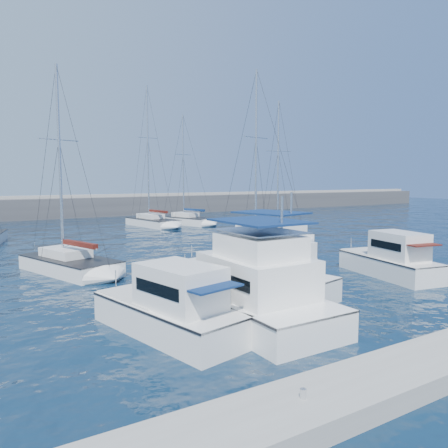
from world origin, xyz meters
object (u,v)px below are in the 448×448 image
motor_yacht_stbd_inner (258,271)px  sailboat_back_b (152,222)px  motor_yacht_port_outer (171,311)px  sailboat_mid_d (262,248)px  sailboat_mid_e (280,235)px  sailboat_mid_b (70,264)px  motor_yacht_port_inner (246,292)px  motor_yacht_stbd_outer (392,261)px  sailboat_back_c (188,220)px

motor_yacht_stbd_inner → sailboat_back_b: size_ratio=0.53×
motor_yacht_port_outer → sailboat_mid_d: (13.54, 12.48, -0.42)m
motor_yacht_stbd_inner → sailboat_mid_e: bearing=34.7°
sailboat_mid_b → sailboat_back_b: sailboat_back_b is taller
motor_yacht_port_inner → motor_yacht_stbd_outer: size_ratio=1.39×
sailboat_mid_b → motor_yacht_stbd_outer: bearing=-53.6°
motor_yacht_port_outer → sailboat_mid_d: size_ratio=0.50×
sailboat_mid_b → sailboat_back_c: (19.85, 22.73, 0.01)m
motor_yacht_port_outer → sailboat_back_b: sailboat_back_b is taller
motor_yacht_port_inner → sailboat_back_c: bearing=66.8°
motor_yacht_port_outer → motor_yacht_stbd_outer: 15.78m
motor_yacht_stbd_outer → sailboat_mid_d: size_ratio=0.48×
sailboat_back_b → motor_yacht_port_outer: bearing=-120.9°
sailboat_mid_d → sailboat_mid_e: size_ratio=1.06×
sailboat_mid_d → sailboat_back_b: size_ratio=0.82×
motor_yacht_port_inner → sailboat_back_c: sailboat_back_c is taller
motor_yacht_stbd_outer → sailboat_mid_e: sailboat_mid_e is taller
sailboat_mid_d → motor_yacht_port_outer: bearing=-150.5°
sailboat_back_c → sailboat_back_b: bearing=159.1°
sailboat_mid_e → sailboat_back_b: 19.17m
motor_yacht_port_outer → sailboat_mid_b: (-0.82, 13.65, -0.43)m
motor_yacht_port_outer → sailboat_mid_d: 18.42m
sailboat_mid_b → sailboat_mid_d: size_ratio=0.91×
motor_yacht_port_inner → motor_yacht_stbd_inner: size_ratio=1.04×
sailboat_back_b → sailboat_back_c: 4.84m
sailboat_back_b → motor_yacht_stbd_inner: bearing=-112.7°
motor_yacht_port_outer → sailboat_back_c: 41.06m
motor_yacht_stbd_outer → sailboat_back_b: sailboat_back_b is taller
motor_yacht_stbd_inner → sailboat_back_c: 35.25m
sailboat_mid_b → sailboat_mid_d: sailboat_mid_d is taller
sailboat_mid_b → sailboat_back_c: bearing=30.2°
sailboat_mid_e → sailboat_mid_b: bearing=-155.6°
motor_yacht_port_outer → motor_yacht_port_inner: size_ratio=0.74×
motor_yacht_port_inner → motor_yacht_port_outer: bearing=-176.7°
sailboat_mid_b → sailboat_mid_e: 21.46m
motor_yacht_stbd_inner → sailboat_mid_e: 20.21m
motor_yacht_stbd_outer → sailboat_back_c: (3.40, 34.24, -0.42)m
motor_yacht_stbd_outer → sailboat_back_b: bearing=103.1°
motor_yacht_port_outer → motor_yacht_port_inner: motor_yacht_port_inner is taller
motor_yacht_port_outer → motor_yacht_stbd_outer: size_ratio=1.03×
sailboat_mid_b → sailboat_mid_d: bearing=-23.3°
sailboat_back_c → motor_yacht_stbd_inner: bearing=-129.0°
sailboat_mid_d → sailboat_mid_e: sailboat_mid_d is taller
motor_yacht_port_outer → motor_yacht_stbd_inner: 7.37m
motor_yacht_stbd_inner → sailboat_back_c: size_ratio=0.65×
motor_yacht_stbd_inner → sailboat_back_c: sailboat_back_c is taller
motor_yacht_port_outer → motor_yacht_stbd_outer: bearing=-4.6°
motor_yacht_stbd_outer → sailboat_mid_e: size_ratio=0.51×
motor_yacht_stbd_inner → sailboat_back_b: 34.06m
motor_yacht_port_outer → sailboat_back_c: sailboat_back_c is taller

